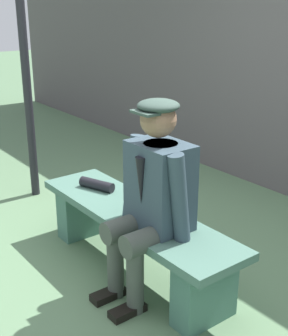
% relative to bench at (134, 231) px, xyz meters
% --- Properties ---
extents(ground_plane, '(30.00, 30.00, 0.00)m').
position_rel_bench_xyz_m(ground_plane, '(0.00, 0.00, -0.32)').
color(ground_plane, '#547552').
extents(bench, '(1.81, 0.48, 0.47)m').
position_rel_bench_xyz_m(bench, '(0.00, 0.00, 0.00)').
color(bench, '#43695B').
rests_on(bench, ground).
extents(seated_man, '(0.57, 0.61, 1.31)m').
position_rel_bench_xyz_m(seated_man, '(-0.28, 0.06, 0.40)').
color(seated_man, '#30424D').
rests_on(seated_man, ground).
extents(rolled_magazine, '(0.30, 0.17, 0.08)m').
position_rel_bench_xyz_m(rolled_magazine, '(0.50, -0.01, 0.20)').
color(rolled_magazine, black).
rests_on(rolled_magazine, bench).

